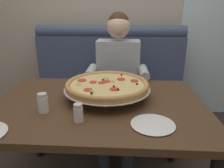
{
  "coord_description": "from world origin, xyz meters",
  "views": [
    {
      "loc": [
        0.17,
        -1.24,
        1.29
      ],
      "look_at": [
        0.09,
        0.1,
        0.83
      ],
      "focal_mm": 34.53,
      "sensor_mm": 36.0,
      "label": 1
    }
  ],
  "objects_px": {
    "dining_table": "(98,113)",
    "plate_near_left": "(153,123)",
    "pizza": "(107,85)",
    "diner_main": "(118,76)",
    "shaker_pepper_flakes": "(78,114)",
    "booth_bench": "(109,95)",
    "shaker_oregano": "(43,104)"
  },
  "relations": [
    {
      "from": "dining_table",
      "to": "plate_near_left",
      "type": "bearing_deg",
      "value": -40.2
    },
    {
      "from": "plate_near_left",
      "to": "pizza",
      "type": "bearing_deg",
      "value": 126.91
    },
    {
      "from": "diner_main",
      "to": "shaker_pepper_flakes",
      "type": "distance_m",
      "value": 0.94
    },
    {
      "from": "booth_bench",
      "to": "diner_main",
      "type": "bearing_deg",
      "value": -68.45
    },
    {
      "from": "shaker_pepper_flakes",
      "to": "dining_table",
      "type": "bearing_deg",
      "value": 75.39
    },
    {
      "from": "diner_main",
      "to": "shaker_oregano",
      "type": "distance_m",
      "value": 0.92
    },
    {
      "from": "diner_main",
      "to": "shaker_oregano",
      "type": "xyz_separation_m",
      "value": [
        -0.39,
        -0.83,
        0.07
      ]
    },
    {
      "from": "booth_bench",
      "to": "shaker_pepper_flakes",
      "type": "xyz_separation_m",
      "value": [
        -0.07,
        -1.19,
        0.38
      ]
    },
    {
      "from": "shaker_pepper_flakes",
      "to": "shaker_oregano",
      "type": "relative_size",
      "value": 0.87
    },
    {
      "from": "booth_bench",
      "to": "shaker_oregano",
      "type": "relative_size",
      "value": 14.62
    },
    {
      "from": "pizza",
      "to": "plate_near_left",
      "type": "distance_m",
      "value": 0.44
    },
    {
      "from": "dining_table",
      "to": "shaker_oregano",
      "type": "distance_m",
      "value": 0.35
    },
    {
      "from": "dining_table",
      "to": "diner_main",
      "type": "bearing_deg",
      "value": 81.13
    },
    {
      "from": "booth_bench",
      "to": "dining_table",
      "type": "height_order",
      "value": "booth_bench"
    },
    {
      "from": "booth_bench",
      "to": "plate_near_left",
      "type": "height_order",
      "value": "booth_bench"
    },
    {
      "from": "dining_table",
      "to": "shaker_oregano",
      "type": "height_order",
      "value": "shaker_oregano"
    },
    {
      "from": "booth_bench",
      "to": "diner_main",
      "type": "distance_m",
      "value": 0.42
    },
    {
      "from": "dining_table",
      "to": "shaker_oregano",
      "type": "xyz_separation_m",
      "value": [
        -0.29,
        -0.16,
        0.13
      ]
    },
    {
      "from": "dining_table",
      "to": "pizza",
      "type": "distance_m",
      "value": 0.19
    },
    {
      "from": "dining_table",
      "to": "shaker_pepper_flakes",
      "type": "height_order",
      "value": "shaker_pepper_flakes"
    },
    {
      "from": "booth_bench",
      "to": "plate_near_left",
      "type": "relative_size",
      "value": 7.33
    },
    {
      "from": "dining_table",
      "to": "shaker_pepper_flakes",
      "type": "bearing_deg",
      "value": -104.61
    },
    {
      "from": "dining_table",
      "to": "booth_bench",
      "type": "bearing_deg",
      "value": 90.0
    },
    {
      "from": "pizza",
      "to": "shaker_pepper_flakes",
      "type": "distance_m",
      "value": 0.36
    },
    {
      "from": "dining_table",
      "to": "diner_main",
      "type": "height_order",
      "value": "diner_main"
    },
    {
      "from": "shaker_oregano",
      "to": "plate_near_left",
      "type": "distance_m",
      "value": 0.62
    },
    {
      "from": "booth_bench",
      "to": "shaker_pepper_flakes",
      "type": "relative_size",
      "value": 16.71
    },
    {
      "from": "dining_table",
      "to": "pizza",
      "type": "bearing_deg",
      "value": 54.76
    },
    {
      "from": "pizza",
      "to": "shaker_oregano",
      "type": "distance_m",
      "value": 0.42
    },
    {
      "from": "pizza",
      "to": "plate_near_left",
      "type": "relative_size",
      "value": 2.49
    },
    {
      "from": "diner_main",
      "to": "shaker_oregano",
      "type": "bearing_deg",
      "value": -115.3
    },
    {
      "from": "shaker_oregano",
      "to": "plate_near_left",
      "type": "height_order",
      "value": "shaker_oregano"
    }
  ]
}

